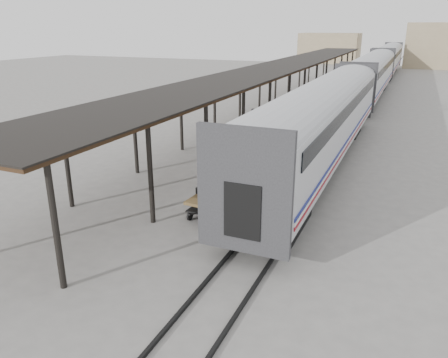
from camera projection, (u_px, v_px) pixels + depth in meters
name	position (u px, v px, depth m)	size (l,w,h in m)	color
ground	(205.00, 209.00, 18.63)	(160.00, 160.00, 0.00)	slate
train	(371.00, 73.00, 45.84)	(3.45, 76.01, 4.01)	silver
canopy	(285.00, 66.00, 39.37)	(4.90, 64.30, 4.15)	#422B19
rails	(369.00, 98.00, 46.89)	(1.54, 150.00, 0.12)	black
building_left	(330.00, 48.00, 92.44)	(12.00, 8.00, 6.00)	tan
baggage_cart	(212.00, 199.00, 17.94)	(1.41, 2.48, 0.86)	brown
suitcase_stack	(213.00, 188.00, 18.15)	(1.31, 1.14, 0.45)	#373739
luggage_tug	(287.00, 119.00, 34.08)	(1.11, 1.50, 1.20)	maroon
porter	(211.00, 179.00, 16.91)	(0.67, 0.44, 1.84)	navy
pedestrian	(253.00, 120.00, 32.33)	(0.97, 0.40, 1.66)	black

